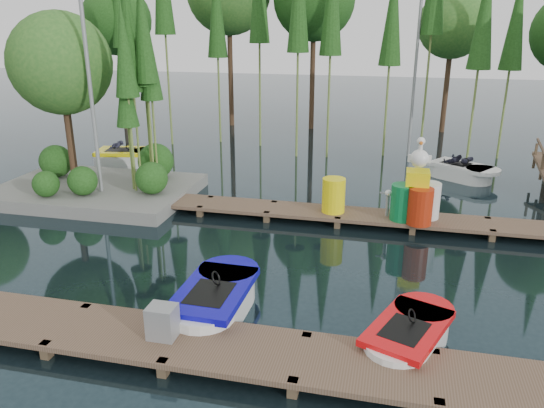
% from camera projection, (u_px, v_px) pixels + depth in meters
% --- Properties ---
extents(ground_plane, '(90.00, 90.00, 0.00)m').
position_uv_depth(ground_plane, '(248.00, 250.00, 13.36)').
color(ground_plane, '#1A2C32').
extents(near_dock, '(18.00, 1.50, 0.50)m').
position_uv_depth(near_dock, '(178.00, 342.00, 9.14)').
color(near_dock, brown).
rests_on(near_dock, ground).
extents(far_dock, '(15.00, 1.20, 0.50)m').
position_uv_depth(far_dock, '(304.00, 212.00, 15.36)').
color(far_dock, brown).
rests_on(far_dock, ground).
extents(island, '(6.20, 4.20, 6.75)m').
position_uv_depth(island, '(83.00, 97.00, 16.70)').
color(island, slate).
rests_on(island, ground).
extents(tree_screen, '(34.42, 18.53, 10.31)m').
position_uv_depth(tree_screen, '(268.00, 4.00, 21.53)').
color(tree_screen, '#442D1D').
rests_on(tree_screen, ground).
extents(lamp_island, '(0.30, 0.30, 7.25)m').
position_uv_depth(lamp_island, '(88.00, 64.00, 15.44)').
color(lamp_island, gray).
rests_on(lamp_island, ground).
extents(lamp_rear, '(0.30, 0.30, 7.25)m').
position_uv_depth(lamp_rear, '(417.00, 52.00, 21.21)').
color(lamp_rear, gray).
rests_on(lamp_rear, ground).
extents(boat_blue, '(1.32, 2.81, 0.94)m').
position_uv_depth(boat_blue, '(215.00, 301.00, 10.40)').
color(boat_blue, white).
rests_on(boat_blue, ground).
extents(boat_red, '(1.88, 2.62, 0.80)m').
position_uv_depth(boat_red, '(408.00, 337.00, 9.28)').
color(boat_red, white).
rests_on(boat_red, ground).
extents(boat_yellow_far, '(3.08, 1.83, 1.45)m').
position_uv_depth(boat_yellow_far, '(128.00, 157.00, 21.16)').
color(boat_yellow_far, white).
rests_on(boat_yellow_far, ground).
extents(boat_white_far, '(2.82, 2.45, 1.24)m').
position_uv_depth(boat_white_far, '(461.00, 172.00, 19.23)').
color(boat_white_far, white).
rests_on(boat_white_far, ground).
extents(utility_cabinet, '(0.48, 0.41, 0.59)m').
position_uv_depth(utility_cabinet, '(162.00, 322.00, 9.08)').
color(utility_cabinet, gray).
rests_on(utility_cabinet, near_dock).
extents(yellow_barrel, '(0.66, 0.66, 0.98)m').
position_uv_depth(yellow_barrel, '(334.00, 195.00, 15.00)').
color(yellow_barrel, '#FFEA0D').
rests_on(yellow_barrel, far_dock).
extents(drum_cluster, '(1.33, 1.22, 2.29)m').
position_uv_depth(drum_cluster, '(417.00, 197.00, 14.30)').
color(drum_cluster, '#0C7237').
rests_on(drum_cluster, far_dock).
extents(seagull_post, '(0.47, 0.26, 0.76)m').
position_uv_depth(seagull_post, '(388.00, 198.00, 14.67)').
color(seagull_post, gray).
rests_on(seagull_post, far_dock).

